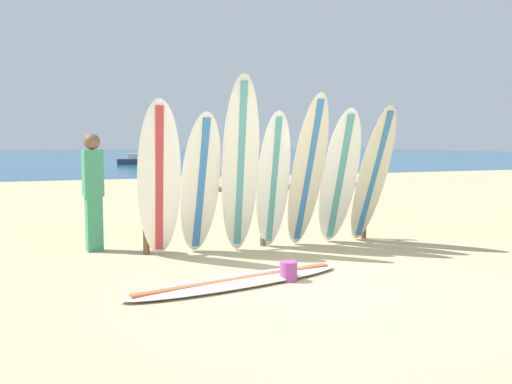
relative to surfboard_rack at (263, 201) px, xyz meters
name	(u,v)px	position (x,y,z in m)	size (l,w,h in m)	color
ground_plane	(320,288)	(-0.27, -2.43, -0.69)	(120.00, 120.00, 0.00)	tan
ocean_water	(79,155)	(-0.27, 55.57, -0.69)	(120.00, 80.00, 0.01)	navy
surfboard_rack	(263,201)	(0.00, 0.00, 0.00)	(3.60, 0.09, 1.03)	brown
surfboard_leaning_far_left	(159,181)	(-1.64, -0.44, 0.37)	(0.67, 0.90, 2.12)	white
surfboard_leaning_left	(200,184)	(-1.03, -0.27, 0.30)	(0.63, 0.67, 1.98)	white
surfboard_leaning_center_left	(240,165)	(-0.50, -0.42, 0.55)	(0.61, 0.73, 2.48)	white
surfboard_leaning_center	(273,181)	(0.05, -0.29, 0.32)	(0.55, 0.68, 2.01)	white
surfboard_leaning_center_right	(308,172)	(0.53, -0.43, 0.44)	(0.52, 0.88, 2.26)	beige
surfboard_leaning_right	(339,178)	(1.07, -0.41, 0.34)	(0.68, 0.99, 2.06)	white
surfboard_leaning_far_right	(373,176)	(1.62, -0.44, 0.37)	(0.56, 0.93, 2.11)	beige
surfboard_lying_on_sand	(239,281)	(-1.05, -1.98, -0.65)	(2.77, 1.14, 0.08)	white
beachgoer_standing	(93,187)	(-2.41, 0.48, 0.24)	(0.30, 0.23, 1.69)	#3F9966
small_boat_offshore	(135,160)	(2.28, 30.27, -0.43)	(2.42, 1.52, 0.71)	#333842
sand_bucket	(289,271)	(-0.48, -2.04, -0.58)	(0.20, 0.20, 0.22)	#A53F8C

